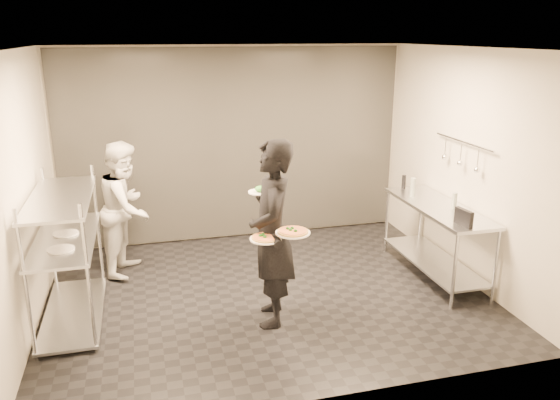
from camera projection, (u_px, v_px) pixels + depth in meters
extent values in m
cube|color=black|center=(267.00, 294.00, 6.45)|extent=(5.00, 4.00, 0.00)
cube|color=white|center=(265.00, 48.00, 5.63)|extent=(5.00, 4.00, 0.00)
cube|color=#BAB5A7|center=(234.00, 145.00, 7.89)|extent=(5.00, 0.00, 2.80)
cube|color=#BAB5A7|center=(325.00, 244.00, 4.19)|extent=(5.00, 0.00, 2.80)
cube|color=#BAB5A7|center=(22.00, 196.00, 5.44)|extent=(0.00, 4.00, 2.80)
cube|color=#BAB5A7|center=(466.00, 166.00, 6.64)|extent=(0.00, 4.00, 2.80)
cube|color=silver|center=(235.00, 145.00, 7.86)|extent=(4.90, 0.04, 2.74)
cylinder|color=silver|center=(26.00, 287.00, 4.94)|extent=(0.04, 0.04, 1.50)
cylinder|color=silver|center=(49.00, 230.00, 6.36)|extent=(0.04, 0.04, 1.50)
cylinder|color=silver|center=(88.00, 281.00, 5.07)|extent=(0.04, 0.04, 1.50)
cylinder|color=silver|center=(98.00, 226.00, 6.49)|extent=(0.04, 0.04, 1.50)
cube|color=silver|center=(74.00, 312.00, 5.92)|extent=(0.60, 1.60, 0.03)
cube|color=silver|center=(65.00, 239.00, 5.67)|extent=(0.60, 1.60, 0.03)
cube|color=silver|center=(60.00, 198.00, 5.54)|extent=(0.60, 1.60, 0.03)
cylinder|color=white|center=(61.00, 249.00, 5.34)|extent=(0.26, 0.26, 0.01)
cylinder|color=white|center=(66.00, 234.00, 5.75)|extent=(0.26, 0.26, 0.01)
cylinder|color=silver|center=(454.00, 271.00, 5.98)|extent=(0.04, 0.04, 0.90)
cylinder|color=silver|center=(387.00, 221.00, 7.58)|extent=(0.04, 0.04, 0.90)
cylinder|color=silver|center=(496.00, 266.00, 6.11)|extent=(0.04, 0.04, 0.90)
cylinder|color=silver|center=(421.00, 218.00, 7.70)|extent=(0.04, 0.04, 0.90)
cube|color=silver|center=(434.00, 261.00, 6.92)|extent=(0.57, 1.71, 0.03)
cube|color=silver|center=(438.00, 207.00, 6.71)|extent=(0.60, 1.80, 0.04)
cylinder|color=silver|center=(464.00, 142.00, 6.54)|extent=(0.02, 1.20, 0.02)
cylinder|color=silver|center=(478.00, 159.00, 6.25)|extent=(0.01, 0.01, 0.22)
sphere|color=silver|center=(477.00, 170.00, 6.28)|extent=(0.07, 0.07, 0.07)
cylinder|color=silver|center=(461.00, 153.00, 6.57)|extent=(0.01, 0.01, 0.22)
sphere|color=silver|center=(460.00, 163.00, 6.61)|extent=(0.07, 0.07, 0.07)
cylinder|color=silver|center=(446.00, 147.00, 6.89)|extent=(0.01, 0.01, 0.22)
sphere|color=silver|center=(445.00, 157.00, 6.93)|extent=(0.07, 0.07, 0.07)
imported|color=black|center=(272.00, 234.00, 5.59)|extent=(0.60, 0.80, 1.96)
imported|color=silver|center=(126.00, 208.00, 6.85)|extent=(0.87, 0.98, 1.70)
cylinder|color=white|center=(266.00, 239.00, 5.37)|extent=(0.32, 0.32, 0.01)
cylinder|color=gold|center=(266.00, 238.00, 5.37)|extent=(0.28, 0.28, 0.02)
cylinder|color=#AE3A17|center=(266.00, 237.00, 5.37)|extent=(0.25, 0.25, 0.01)
sphere|color=#1E6116|center=(266.00, 236.00, 5.37)|extent=(0.04, 0.04, 0.04)
cylinder|color=white|center=(293.00, 233.00, 5.37)|extent=(0.35, 0.35, 0.01)
cylinder|color=gold|center=(293.00, 232.00, 5.36)|extent=(0.31, 0.31, 0.02)
cylinder|color=#AE3A17|center=(293.00, 231.00, 5.36)|extent=(0.27, 0.27, 0.01)
sphere|color=#1E6116|center=(293.00, 230.00, 5.36)|extent=(0.04, 0.04, 0.04)
cylinder|color=white|center=(260.00, 192.00, 5.72)|extent=(0.26, 0.26, 0.01)
ellipsoid|color=#1C691A|center=(260.00, 189.00, 5.71)|extent=(0.13, 0.13, 0.07)
cube|color=black|center=(464.00, 218.00, 5.98)|extent=(0.08, 0.26, 0.18)
cylinder|color=gray|center=(413.00, 187.00, 7.04)|extent=(0.07, 0.07, 0.24)
cylinder|color=gray|center=(454.00, 201.00, 6.56)|extent=(0.06, 0.06, 0.20)
cylinder|color=black|center=(404.00, 182.00, 7.40)|extent=(0.05, 0.05, 0.19)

